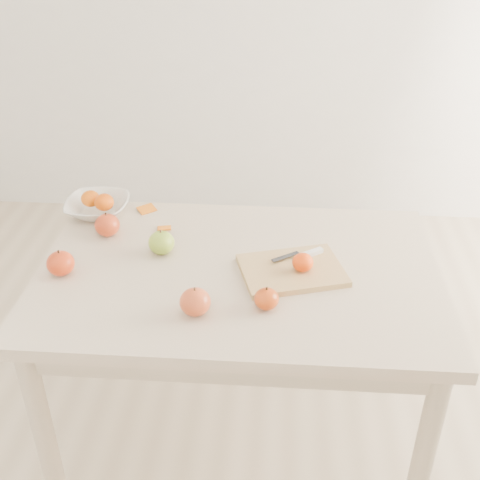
{
  "coord_description": "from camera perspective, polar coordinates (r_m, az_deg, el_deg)",
  "views": [
    {
      "loc": [
        0.11,
        -1.49,
        1.76
      ],
      "look_at": [
        0.0,
        0.05,
        0.82
      ],
      "focal_mm": 45.0,
      "sensor_mm": 36.0,
      "label": 1
    }
  ],
  "objects": [
    {
      "name": "apple_green",
      "position": [
        1.87,
        -7.46,
        -0.25
      ],
      "size": [
        0.08,
        0.08,
        0.07
      ],
      "primitive_type": "ellipsoid",
      "color": "#5C8513",
      "rests_on": "table"
    },
    {
      "name": "bowl_tangerine_far",
      "position": [
        2.1,
        -12.76,
        3.52
      ],
      "size": [
        0.07,
        0.07,
        0.06
      ],
      "primitive_type": "ellipsoid",
      "color": "#DC6107",
      "rests_on": "fruit_bowl"
    },
    {
      "name": "apple_red_e",
      "position": [
        1.63,
        2.53,
        -5.6
      ],
      "size": [
        0.07,
        0.07,
        0.06
      ],
      "primitive_type": "ellipsoid",
      "color": "#8A0A04",
      "rests_on": "table"
    },
    {
      "name": "orange_peel_b",
      "position": [
        2.01,
        -7.19,
        1.07
      ],
      "size": [
        0.05,
        0.04,
        0.01
      ],
      "primitive_type": "cube",
      "rotation": [
        -0.14,
        0.0,
        0.18
      ],
      "color": "#D5660F",
      "rests_on": "table"
    },
    {
      "name": "ground",
      "position": [
        2.3,
        -0.09,
        -18.36
      ],
      "size": [
        3.5,
        3.5,
        0.0
      ],
      "primitive_type": "plane",
      "color": "#C6B293",
      "rests_on": "ground"
    },
    {
      "name": "board_tangerine",
      "position": [
        1.75,
        5.97,
        -2.12
      ],
      "size": [
        0.06,
        0.06,
        0.05
      ],
      "primitive_type": "ellipsoid",
      "color": "#D43B07",
      "rests_on": "cutting_board"
    },
    {
      "name": "apple_red_d",
      "position": [
        1.83,
        -16.65,
        -2.13
      ],
      "size": [
        0.08,
        0.08,
        0.07
      ],
      "primitive_type": "ellipsoid",
      "color": "#A20B09",
      "rests_on": "table"
    },
    {
      "name": "paring_knife",
      "position": [
        1.83,
        6.41,
        -1.28
      ],
      "size": [
        0.16,
        0.09,
        0.01
      ],
      "color": "white",
      "rests_on": "cutting_board"
    },
    {
      "name": "orange_peel_a",
      "position": [
        2.13,
        -8.83,
        2.81
      ],
      "size": [
        0.07,
        0.07,
        0.01
      ],
      "primitive_type": "cube",
      "rotation": [
        0.21,
        0.0,
        0.69
      ],
      "color": "orange",
      "rests_on": "table"
    },
    {
      "name": "apple_red_a",
      "position": [
        1.99,
        -12.48,
        1.39
      ],
      "size": [
        0.08,
        0.08,
        0.07
      ],
      "primitive_type": "ellipsoid",
      "color": "#9B1E10",
      "rests_on": "table"
    },
    {
      "name": "cutting_board",
      "position": [
        1.78,
        4.94,
        -2.88
      ],
      "size": [
        0.34,
        0.29,
        0.02
      ],
      "primitive_type": "cube",
      "rotation": [
        0.0,
        0.0,
        0.29
      ],
      "color": "tan",
      "rests_on": "table"
    },
    {
      "name": "bowl_tangerine_near",
      "position": [
        2.14,
        -14.0,
        3.84
      ],
      "size": [
        0.06,
        0.06,
        0.06
      ],
      "primitive_type": "ellipsoid",
      "color": "orange",
      "rests_on": "fruit_bowl"
    },
    {
      "name": "apple_red_c",
      "position": [
        1.61,
        -4.27,
        -5.87
      ],
      "size": [
        0.08,
        0.08,
        0.08
      ],
      "primitive_type": "ellipsoid",
      "color": "#A3221E",
      "rests_on": "table"
    },
    {
      "name": "table",
      "position": [
        1.86,
        -0.11,
        -5.26
      ],
      "size": [
        1.2,
        0.8,
        0.75
      ],
      "color": "#C7B196",
      "rests_on": "ground"
    },
    {
      "name": "fruit_bowl",
      "position": [
        2.13,
        -13.35,
        3.07
      ],
      "size": [
        0.22,
        0.22,
        0.05
      ],
      "primitive_type": "imported",
      "color": "white",
      "rests_on": "table"
    }
  ]
}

